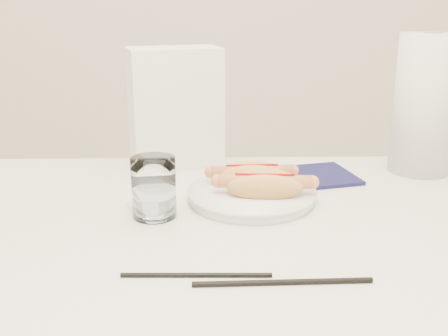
{
  "coord_description": "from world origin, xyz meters",
  "views": [
    {
      "loc": [
        -0.03,
        -0.78,
        1.1
      ],
      "look_at": [
        -0.01,
        0.1,
        0.82
      ],
      "focal_mm": 42.87,
      "sensor_mm": 36.0,
      "label": 1
    }
  ],
  "objects_px": {
    "table": "(234,263)",
    "napkin_box": "(175,108)",
    "hotdog_right": "(265,185)",
    "paper_towel_roll": "(425,105)",
    "hotdog_left": "(252,174)",
    "water_glass": "(154,187)",
    "plate": "(251,196)"
  },
  "relations": [
    {
      "from": "table",
      "to": "hotdog_left",
      "type": "xyz_separation_m",
      "value": [
        0.04,
        0.16,
        0.1
      ]
    },
    {
      "from": "table",
      "to": "napkin_box",
      "type": "xyz_separation_m",
      "value": [
        -0.11,
        0.35,
        0.19
      ]
    },
    {
      "from": "table",
      "to": "water_glass",
      "type": "distance_m",
      "value": 0.18
    },
    {
      "from": "water_glass",
      "to": "paper_towel_roll",
      "type": "distance_m",
      "value": 0.59
    },
    {
      "from": "napkin_box",
      "to": "paper_towel_roll",
      "type": "bearing_deg",
      "value": -22.31
    },
    {
      "from": "hotdog_left",
      "to": "hotdog_right",
      "type": "relative_size",
      "value": 0.93
    },
    {
      "from": "hotdog_left",
      "to": "napkin_box",
      "type": "height_order",
      "value": "napkin_box"
    },
    {
      "from": "table",
      "to": "napkin_box",
      "type": "relative_size",
      "value": 4.73
    },
    {
      "from": "napkin_box",
      "to": "paper_towel_roll",
      "type": "relative_size",
      "value": 0.89
    },
    {
      "from": "napkin_box",
      "to": "plate",
      "type": "bearing_deg",
      "value": -72.89
    },
    {
      "from": "water_glass",
      "to": "table",
      "type": "bearing_deg",
      "value": -23.45
    },
    {
      "from": "plate",
      "to": "hotdog_left",
      "type": "bearing_deg",
      "value": 85.35
    },
    {
      "from": "table",
      "to": "water_glass",
      "type": "relative_size",
      "value": 11.69
    },
    {
      "from": "napkin_box",
      "to": "paper_towel_roll",
      "type": "xyz_separation_m",
      "value": [
        0.52,
        -0.06,
        0.02
      ]
    },
    {
      "from": "table",
      "to": "hotdog_right",
      "type": "height_order",
      "value": "hotdog_right"
    },
    {
      "from": "hotdog_right",
      "to": "paper_towel_roll",
      "type": "bearing_deg",
      "value": 33.18
    },
    {
      "from": "table",
      "to": "hotdog_right",
      "type": "relative_size",
      "value": 7.23
    },
    {
      "from": "hotdog_left",
      "to": "paper_towel_roll",
      "type": "xyz_separation_m",
      "value": [
        0.36,
        0.13,
        0.1
      ]
    },
    {
      "from": "table",
      "to": "napkin_box",
      "type": "distance_m",
      "value": 0.41
    },
    {
      "from": "table",
      "to": "napkin_box",
      "type": "bearing_deg",
      "value": 107.75
    },
    {
      "from": "hotdog_left",
      "to": "water_glass",
      "type": "relative_size",
      "value": 1.51
    },
    {
      "from": "hotdog_right",
      "to": "water_glass",
      "type": "relative_size",
      "value": 1.62
    },
    {
      "from": "hotdog_left",
      "to": "water_glass",
      "type": "distance_m",
      "value": 0.2
    },
    {
      "from": "table",
      "to": "paper_towel_roll",
      "type": "distance_m",
      "value": 0.54
    },
    {
      "from": "hotdog_right",
      "to": "water_glass",
      "type": "bearing_deg",
      "value": -164.65
    },
    {
      "from": "water_glass",
      "to": "napkin_box",
      "type": "distance_m",
      "value": 0.3
    },
    {
      "from": "hotdog_left",
      "to": "water_glass",
      "type": "height_order",
      "value": "water_glass"
    },
    {
      "from": "plate",
      "to": "hotdog_left",
      "type": "xyz_separation_m",
      "value": [
        0.0,
        0.04,
        0.03
      ]
    },
    {
      "from": "hotdog_right",
      "to": "plate",
      "type": "bearing_deg",
      "value": 132.99
    },
    {
      "from": "paper_towel_roll",
      "to": "table",
      "type": "bearing_deg",
      "value": -144.12
    },
    {
      "from": "hotdog_right",
      "to": "napkin_box",
      "type": "xyz_separation_m",
      "value": [
        -0.17,
        0.25,
        0.09
      ]
    },
    {
      "from": "table",
      "to": "plate",
      "type": "relative_size",
      "value": 5.35
    }
  ]
}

